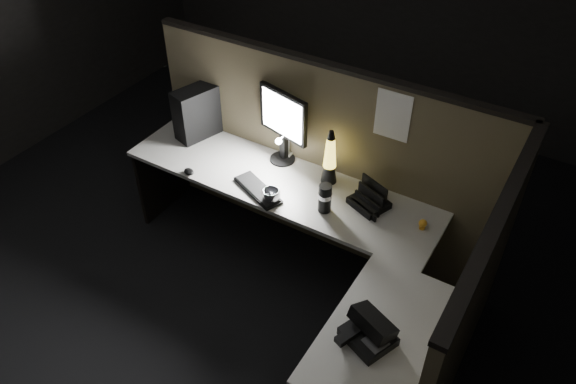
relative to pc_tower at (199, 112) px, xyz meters
The scene contains 17 objects.
floor 1.56m from the pc_tower, 38.78° to the right, with size 6.00×6.00×0.00m, color black.
room_shell 1.43m from the pc_tower, 38.78° to the right, with size 6.00×6.00×6.00m.
partition_back 1.00m from the pc_tower, ahead, with size 2.66×0.06×1.50m, color brown.
partition_right 2.41m from the pc_tower, 16.53° to the right, with size 0.06×1.66×1.50m, color brown.
desk 1.32m from the pc_tower, 24.70° to the right, with size 2.60×1.60×0.73m.
pc_tower is the anchor object (origin of this frame).
monitor 0.73m from the pc_tower, ahead, with size 0.43×0.18×0.55m.
keyboard 0.86m from the pc_tower, 25.06° to the right, with size 0.41×0.14×0.02m, color black.
mouse 0.54m from the pc_tower, 61.95° to the right, with size 0.09×0.06×0.03m, color black.
clip_lamp 0.74m from the pc_tower, ahead, with size 0.05×0.19×0.24m.
organizer 1.48m from the pc_tower, ahead, with size 0.29×0.27×0.17m.
lava_lamp 1.12m from the pc_tower, ahead, with size 0.11×0.11×0.41m.
travel_mug 1.28m from the pc_tower, 13.24° to the right, with size 0.09×0.09×0.20m, color black.
steel_mug 0.99m from the pc_tower, 23.93° to the right, with size 0.12×0.12×0.10m, color silver.
figurine 1.86m from the pc_tower, ahead, with size 0.05×0.05×0.05m, color #FAA927.
pinned_paper 1.53m from the pc_tower, ahead, with size 0.23×0.00×0.33m, color white.
desk_phone 2.18m from the pc_tower, 28.82° to the right, with size 0.31×0.30×0.15m.
Camera 1 is at (1.48, -1.97, 3.17)m, focal length 35.00 mm.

